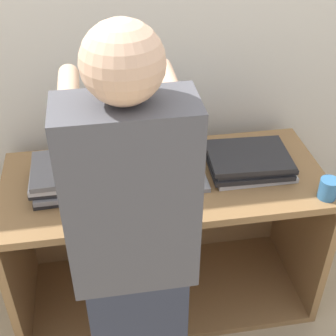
{
  "coord_description": "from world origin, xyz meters",
  "views": [
    {
      "loc": [
        -0.25,
        -1.33,
        2.03
      ],
      "look_at": [
        0.0,
        0.22,
        0.89
      ],
      "focal_mm": 50.0,
      "sensor_mm": 36.0,
      "label": 1
    }
  ],
  "objects_px": {
    "laptop_open": "(162,159)",
    "laptop_stack_left": "(75,176)",
    "laptop_stack_right": "(249,161)",
    "person": "(134,262)",
    "mug": "(328,189)"
  },
  "relations": [
    {
      "from": "laptop_open",
      "to": "laptop_stack_left",
      "type": "distance_m",
      "value": 0.39
    },
    {
      "from": "laptop_stack_left",
      "to": "laptop_stack_right",
      "type": "relative_size",
      "value": 0.98
    },
    {
      "from": "laptop_stack_right",
      "to": "person",
      "type": "relative_size",
      "value": 0.23
    },
    {
      "from": "laptop_open",
      "to": "mug",
      "type": "xyz_separation_m",
      "value": [
        0.65,
        -0.31,
        -0.01
      ]
    },
    {
      "from": "laptop_stack_left",
      "to": "mug",
      "type": "relative_size",
      "value": 4.14
    },
    {
      "from": "laptop_open",
      "to": "person",
      "type": "height_order",
      "value": "person"
    },
    {
      "from": "laptop_open",
      "to": "mug",
      "type": "relative_size",
      "value": 4.27
    },
    {
      "from": "laptop_stack_left",
      "to": "laptop_stack_right",
      "type": "bearing_deg",
      "value": -0.24
    },
    {
      "from": "laptop_open",
      "to": "laptop_stack_right",
      "type": "xyz_separation_m",
      "value": [
        0.39,
        -0.06,
        -0.01
      ]
    },
    {
      "from": "laptop_stack_right",
      "to": "mug",
      "type": "distance_m",
      "value": 0.36
    },
    {
      "from": "person",
      "to": "laptop_stack_left",
      "type": "bearing_deg",
      "value": 110.06
    },
    {
      "from": "laptop_open",
      "to": "mug",
      "type": "height_order",
      "value": "laptop_open"
    },
    {
      "from": "laptop_stack_left",
      "to": "laptop_stack_right",
      "type": "height_order",
      "value": "laptop_stack_left"
    },
    {
      "from": "laptop_stack_left",
      "to": "person",
      "type": "height_order",
      "value": "person"
    },
    {
      "from": "person",
      "to": "mug",
      "type": "distance_m",
      "value": 0.89
    }
  ]
}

